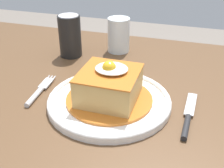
# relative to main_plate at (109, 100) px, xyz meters

# --- Properties ---
(dining_table) EXTENTS (1.44, 0.80, 0.76)m
(dining_table) POSITION_rel_main_plate_xyz_m (0.06, 0.04, -0.12)
(dining_table) COLOR brown
(dining_table) RESTS_ON ground_plane
(main_plate) EXTENTS (0.27, 0.27, 0.02)m
(main_plate) POSITION_rel_main_plate_xyz_m (0.00, 0.00, 0.00)
(main_plate) COLOR white
(main_plate) RESTS_ON dining_table
(sandwich_meal) EXTENTS (0.19, 0.19, 0.09)m
(sandwich_meal) POSITION_rel_main_plate_xyz_m (0.00, 0.00, 0.04)
(sandwich_meal) COLOR #C66B23
(sandwich_meal) RESTS_ON main_plate
(fork) EXTENTS (0.03, 0.14, 0.01)m
(fork) POSITION_rel_main_plate_xyz_m (-0.17, -0.01, -0.00)
(fork) COLOR silver
(fork) RESTS_ON dining_table
(knife) EXTENTS (0.02, 0.17, 0.01)m
(knife) POSITION_rel_main_plate_xyz_m (0.17, -0.02, -0.00)
(knife) COLOR #262628
(knife) RESTS_ON dining_table
(soda_can) EXTENTS (0.07, 0.07, 0.12)m
(soda_can) POSITION_rel_main_plate_xyz_m (-0.19, 0.22, 0.05)
(soda_can) COLOR black
(soda_can) RESTS_ON dining_table
(drinking_glass) EXTENTS (0.07, 0.07, 0.10)m
(drinking_glass) POSITION_rel_main_plate_xyz_m (-0.07, 0.30, 0.04)
(drinking_glass) COLOR #3F2314
(drinking_glass) RESTS_ON dining_table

